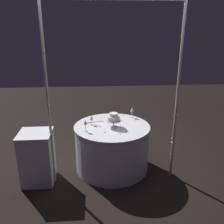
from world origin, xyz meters
name	(u,v)px	position (x,y,z in m)	size (l,w,h in m)	color
ground_plane	(112,167)	(0.00, 0.00, 0.00)	(12.00, 12.00, 0.00)	black
decorative_arch	(114,76)	(0.00, 0.31, 1.55)	(1.79, 0.06, 2.48)	#B7B29E
main_table	(112,147)	(0.00, 0.00, 0.36)	(1.17, 1.17, 0.72)	white
side_table	(37,157)	(1.09, 0.28, 0.38)	(0.45, 0.45, 0.77)	white
tiered_cake	(114,118)	(-0.02, 0.05, 0.86)	(0.22, 0.22, 0.22)	silver
wine_glass_0	(132,110)	(-0.36, -0.35, 0.85)	(0.06, 0.06, 0.18)	silver
wine_glass_1	(85,123)	(0.40, 0.18, 0.85)	(0.06, 0.06, 0.18)	silver
wine_glass_2	(92,118)	(0.31, -0.07, 0.83)	(0.06, 0.06, 0.16)	silver
cake_knife	(93,122)	(0.29, -0.17, 0.73)	(0.29, 0.11, 0.01)	silver
rose_petal_0	(103,122)	(0.13, -0.17, 0.72)	(0.03, 0.02, 0.00)	#C61951
rose_petal_1	(120,134)	(-0.09, 0.31, 0.72)	(0.03, 0.02, 0.00)	#C61951
rose_petal_2	(108,121)	(0.04, -0.22, 0.72)	(0.03, 0.02, 0.00)	#C61951
rose_petal_3	(122,121)	(-0.18, -0.19, 0.72)	(0.04, 0.03, 0.00)	#C61951
rose_petal_4	(114,123)	(-0.05, -0.12, 0.72)	(0.04, 0.03, 0.00)	#C61951
rose_petal_5	(102,118)	(0.14, -0.37, 0.72)	(0.02, 0.02, 0.00)	#C61951
rose_petal_6	(98,125)	(0.22, -0.04, 0.72)	(0.03, 0.02, 0.00)	#C61951
rose_petal_7	(113,123)	(-0.03, -0.12, 0.72)	(0.04, 0.03, 0.00)	#C61951
rose_petal_8	(100,126)	(0.18, 0.01, 0.72)	(0.04, 0.03, 0.00)	#C61951
rose_petal_9	(129,118)	(-0.31, -0.33, 0.72)	(0.03, 0.02, 0.00)	#C61951
rose_petal_10	(135,120)	(-0.40, -0.22, 0.72)	(0.03, 0.02, 0.00)	#C61951
rose_petal_11	(123,116)	(-0.22, -0.45, 0.72)	(0.03, 0.02, 0.00)	#C61951
rose_petal_12	(96,125)	(0.25, -0.06, 0.72)	(0.03, 0.02, 0.00)	#C61951
rose_petal_13	(105,132)	(0.12, 0.24, 0.72)	(0.04, 0.03, 0.00)	#C61951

